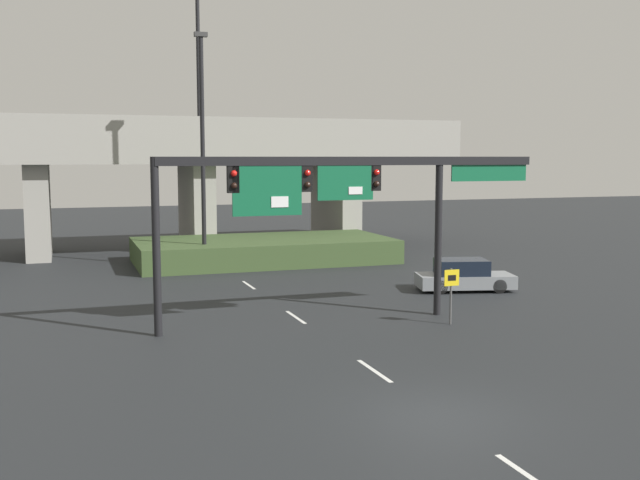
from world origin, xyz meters
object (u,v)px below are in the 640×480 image
(speed_limit_sign, at_px, (451,288))
(highway_light_pole_near, at_px, (199,117))
(highway_light_pole_far, at_px, (203,146))
(signal_gantry, at_px, (334,189))
(parked_sedan_near_right, at_px, (464,276))

(speed_limit_sign, distance_m, highway_light_pole_near, 23.93)
(speed_limit_sign, relative_size, highway_light_pole_far, 0.16)
(signal_gantry, height_order, highway_light_pole_far, highway_light_pole_far)
(highway_light_pole_near, xyz_separation_m, highway_light_pole_far, (-0.80, -5.41, -1.84))
(signal_gantry, relative_size, highway_light_pole_near, 0.90)
(signal_gantry, xyz_separation_m, highway_light_pole_near, (-1.33, 20.48, 3.63))
(parked_sedan_near_right, bearing_deg, signal_gantry, -137.04)
(signal_gantry, distance_m, parked_sedan_near_right, 10.10)
(signal_gantry, relative_size, speed_limit_sign, 7.08)
(highway_light_pole_near, bearing_deg, parked_sedan_near_right, -59.87)
(highway_light_pole_near, xyz_separation_m, parked_sedan_near_right, (9.34, -16.09, -7.95))
(signal_gantry, distance_m, highway_light_pole_far, 15.33)
(highway_light_pole_far, distance_m, parked_sedan_near_right, 15.95)
(parked_sedan_near_right, bearing_deg, highway_light_pole_far, 147.77)
(signal_gantry, bearing_deg, highway_light_pole_far, 98.04)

